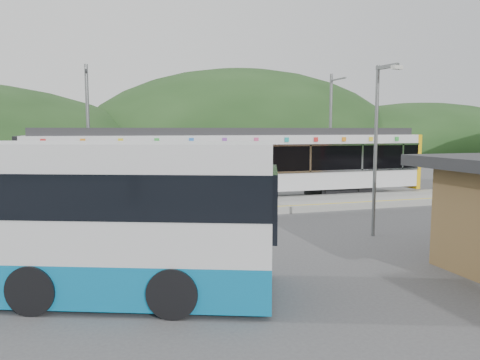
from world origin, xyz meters
name	(u,v)px	position (x,y,z in m)	size (l,w,h in m)	color
ground	(275,223)	(0.00, 0.00, 0.00)	(120.00, 120.00, 0.00)	#4C4C4F
hills	(345,198)	(6.19, 5.29, 0.00)	(146.00, 149.00, 26.00)	#1E3D19
platform	(249,206)	(0.00, 3.30, 0.15)	(26.00, 3.20, 0.30)	#9E9E99
yellow_line	(258,207)	(0.00, 2.00, 0.30)	(26.00, 0.10, 0.01)	yellow
train	(236,161)	(0.21, 6.00, 2.06)	(20.44, 3.01, 3.74)	black
catenary_mast_west	(88,130)	(-7.00, 8.56, 3.65)	(0.18, 1.80, 7.00)	slate
catenary_mast_east	(331,130)	(7.00, 8.56, 3.65)	(0.18, 1.80, 7.00)	slate
lamp_post	(378,135)	(2.43, -3.23, 3.49)	(0.37, 1.05, 5.83)	slate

